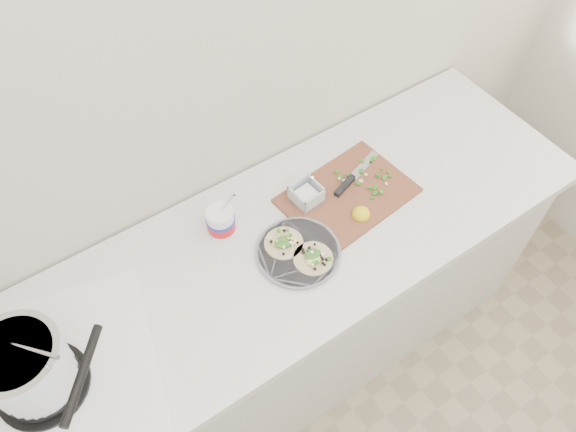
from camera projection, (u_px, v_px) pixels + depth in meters
counter at (240, 333)px, 2.05m from camera, size 2.44×0.66×0.90m
stove at (34, 375)px, 1.40m from camera, size 0.70×0.67×0.28m
taco_plate at (298, 251)px, 1.71m from camera, size 0.26×0.26×0.04m
tub at (222, 220)px, 1.72m from camera, size 0.09×0.09×0.20m
cutboard at (345, 192)px, 1.84m from camera, size 0.44×0.33×0.07m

